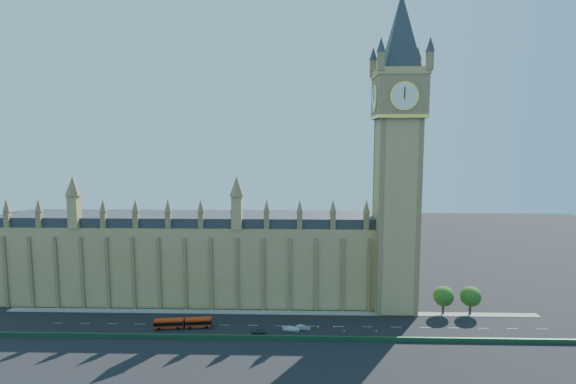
{
  "coord_description": "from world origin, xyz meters",
  "views": [
    {
      "loc": [
        9.39,
        -120.57,
        51.72
      ],
      "look_at": [
        5.56,
        10.0,
        36.66
      ],
      "focal_mm": 28.0,
      "sensor_mm": 36.0,
      "label": 1
    }
  ],
  "objects_px": {
    "red_bus": "(183,323)",
    "car_white": "(291,329)",
    "car_silver": "(303,328)",
    "car_grey": "(258,331)"
  },
  "relations": [
    {
      "from": "red_bus",
      "to": "car_white",
      "type": "bearing_deg",
      "value": -8.8
    },
    {
      "from": "red_bus",
      "to": "car_silver",
      "type": "bearing_deg",
      "value": -7.2
    },
    {
      "from": "car_white",
      "to": "car_grey",
      "type": "bearing_deg",
      "value": 106.53
    },
    {
      "from": "red_bus",
      "to": "car_grey",
      "type": "height_order",
      "value": "red_bus"
    },
    {
      "from": "car_grey",
      "to": "car_white",
      "type": "distance_m",
      "value": 8.95
    },
    {
      "from": "car_grey",
      "to": "car_silver",
      "type": "distance_m",
      "value": 12.33
    },
    {
      "from": "red_bus",
      "to": "car_grey",
      "type": "relative_size",
      "value": 4.25
    },
    {
      "from": "car_silver",
      "to": "car_white",
      "type": "bearing_deg",
      "value": 105.6
    },
    {
      "from": "red_bus",
      "to": "car_silver",
      "type": "height_order",
      "value": "red_bus"
    },
    {
      "from": "car_grey",
      "to": "car_white",
      "type": "relative_size",
      "value": 0.79
    }
  ]
}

